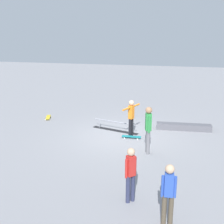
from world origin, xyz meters
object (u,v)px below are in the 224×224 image
Objects in this scene: skate_ledge at (184,127)px; skater_main at (131,116)px; skateboard_main at (131,137)px; bystander_red_shirt at (131,172)px; bystander_green_shirt at (148,127)px; loose_skateboard_yellow at (48,117)px; grind_rail at (115,126)px; bystander_blue_shirt at (168,192)px.

skater_main is at bearing 34.78° from skate_ledge.
skate_ledge reaches higher than skateboard_main.
bystander_red_shirt reaches higher than skate_ledge.
bystander_red_shirt is at bearing -148.57° from skater_main.
skater_main is 1.79m from bystander_green_shirt.
skate_ledge is at bearing 67.59° from loose_skateboard_yellow.
loose_skateboard_yellow is (5.62, -3.01, -0.91)m from bystander_green_shirt.
bystander_red_shirt is 0.85× the size of bystander_green_shirt.
skater_main is (2.14, 1.49, 0.77)m from skate_ledge.
skateboard_main is at bearing 39.27° from skate_ledge.
grind_rail is 6.66m from bystander_blue_shirt.
skater_main is 0.87m from skateboard_main.
bystander_green_shirt is (1.21, 3.02, 0.84)m from skate_ledge.
bystander_green_shirt is at bearing 39.39° from loose_skateboard_yellow.
bystander_red_shirt is 1.21m from bystander_blue_shirt.
grind_rail is 1.42× the size of skater_main.
bystander_green_shirt is (-1.79, 2.11, 0.79)m from grind_rail.
skater_main is 4.82m from bystander_red_shirt.
skater_main is 4.99m from loose_skateboard_yellow.
bystander_green_shirt is 6.44m from loose_skateboard_yellow.
loose_skateboard_yellow is (3.84, -0.90, -0.11)m from grind_rail.
skate_ledge is 6.83m from loose_skateboard_yellow.
skater_main reaches higher than grind_rail.
skate_ledge is at bearing 35.60° from skateboard_main.
skater_main is 1.07× the size of bystander_red_shirt.
skater_main is 1.95× the size of skateboard_main.
skate_ledge is 6.95m from bystander_blue_shirt.
grind_rail is at bearing 62.90° from bystander_red_shirt.
bystander_green_shirt reaches higher than skater_main.
loose_skateboard_yellow is (4.69, -1.48, -0.84)m from skater_main.
bystander_red_shirt is at bearing -82.50° from skateboard_main.
skateboard_main is 0.54× the size of bystander_blue_shirt.
bystander_red_shirt reaches higher than loose_skateboard_yellow.
grind_rail is 3.94m from loose_skateboard_yellow.
grind_rail is at bearing 135.91° from skateboard_main.
skate_ledge is (-3.00, -0.91, -0.04)m from grind_rail.
skate_ledge is 3.00× the size of skateboard_main.
bystander_green_shirt reaches higher than loose_skateboard_yellow.
bystander_green_shirt is (-0.86, 1.32, 0.91)m from skateboard_main.
grind_rail is 2.74× the size of loose_skateboard_yellow.
bystander_red_shirt is (-0.96, 4.73, -0.08)m from skater_main.
skater_main is at bearing 50.03° from loose_skateboard_yellow.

